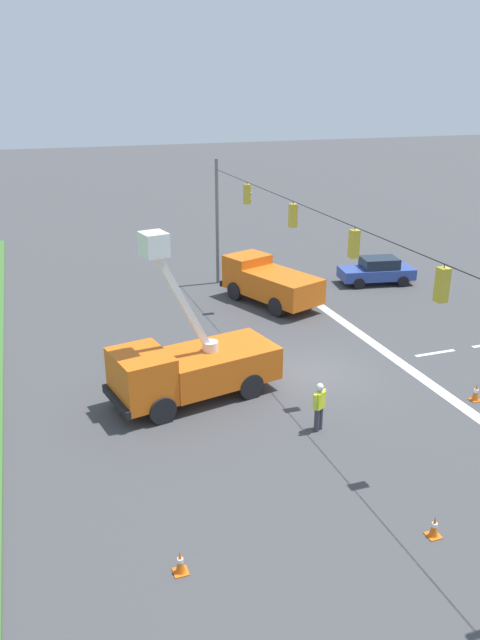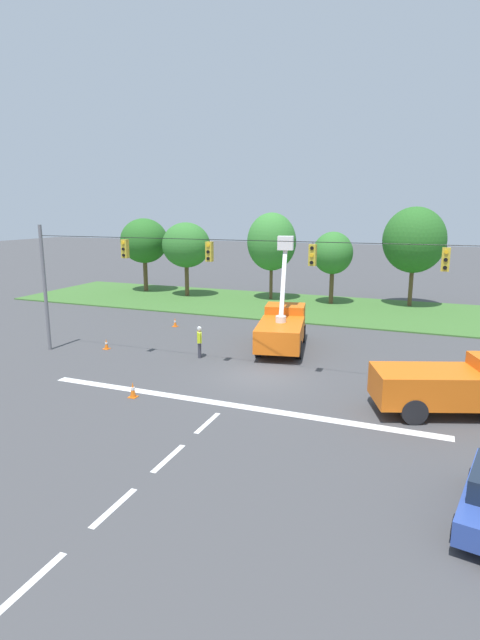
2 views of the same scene
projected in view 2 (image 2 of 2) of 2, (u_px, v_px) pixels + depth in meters
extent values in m
plane|color=#424244|center=(259.00, 376.00, 24.52)|extent=(200.00, 200.00, 0.00)
cube|color=#3D6B2D|center=(333.00, 309.00, 40.84)|extent=(56.00, 12.00, 0.10)
cube|color=silver|center=(228.00, 404.00, 20.95)|extent=(17.60, 0.50, 0.01)
cube|color=silver|center=(208.00, 423.00, 19.14)|extent=(0.20, 2.00, 0.01)
cube|color=silver|center=(169.00, 458.00, 16.42)|extent=(0.20, 2.00, 0.01)
cube|color=silver|center=(114.00, 507.00, 13.69)|extent=(0.20, 2.00, 0.01)
cube|color=silver|center=(33.00, 581.00, 10.97)|extent=(0.20, 2.00, 0.01)
cylinder|color=slate|center=(45.00, 289.00, 28.43)|extent=(0.20, 0.20, 7.20)
cylinder|color=black|center=(260.00, 241.00, 23.09)|extent=(26.00, 0.03, 0.03)
cylinder|color=black|center=(125.00, 238.00, 25.79)|extent=(0.02, 0.02, 0.10)
cube|color=gold|center=(125.00, 249.00, 25.90)|extent=(0.32, 0.28, 0.96)
cylinder|color=yellow|center=(123.00, 243.00, 25.69)|extent=(0.16, 0.05, 0.16)
cylinder|color=black|center=(123.00, 249.00, 25.76)|extent=(0.16, 0.05, 0.16)
cylinder|color=black|center=(124.00, 255.00, 25.83)|extent=(0.16, 0.05, 0.16)
cylinder|color=black|center=(209.00, 241.00, 24.04)|extent=(0.02, 0.02, 0.10)
cube|color=gold|center=(209.00, 252.00, 24.16)|extent=(0.32, 0.28, 0.96)
cylinder|color=yellow|center=(208.00, 245.00, 23.94)|extent=(0.16, 0.05, 0.16)
cylinder|color=black|center=(208.00, 252.00, 24.01)|extent=(0.16, 0.05, 0.16)
cylinder|color=black|center=(208.00, 259.00, 24.08)|extent=(0.16, 0.05, 0.16)
cylinder|color=black|center=(313.00, 243.00, 22.20)|extent=(0.02, 0.02, 0.10)
cube|color=gold|center=(313.00, 255.00, 22.32)|extent=(0.32, 0.28, 0.96)
cylinder|color=black|center=(312.00, 248.00, 22.10)|extent=(0.16, 0.05, 0.16)
cylinder|color=yellow|center=(312.00, 255.00, 22.17)|extent=(0.16, 0.05, 0.16)
cylinder|color=black|center=(312.00, 263.00, 22.24)|extent=(0.16, 0.05, 0.16)
cylinder|color=black|center=(447.00, 246.00, 20.21)|extent=(0.02, 0.02, 0.10)
cube|color=gold|center=(446.00, 259.00, 20.32)|extent=(0.32, 0.28, 0.96)
cylinder|color=yellow|center=(446.00, 252.00, 20.11)|extent=(0.16, 0.05, 0.16)
cylinder|color=black|center=(446.00, 260.00, 20.18)|extent=(0.16, 0.05, 0.16)
cylinder|color=black|center=(445.00, 268.00, 20.24)|extent=(0.16, 0.05, 0.16)
cylinder|color=brown|center=(146.00, 276.00, 49.49)|extent=(0.42, 0.42, 3.06)
ellipsoid|color=#286623|center=(144.00, 241.00, 48.73)|extent=(4.67, 4.42, 4.32)
cylinder|color=brown|center=(187.00, 281.00, 46.70)|extent=(0.39, 0.39, 2.88)
ellipsoid|color=#33752D|center=(186.00, 245.00, 45.96)|extent=(4.57, 3.90, 4.13)
cylinder|color=brown|center=(271.00, 281.00, 44.88)|extent=(0.29, 0.29, 3.39)
ellipsoid|color=#387F33|center=(272.00, 242.00, 44.12)|extent=(4.35, 4.22, 5.09)
cylinder|color=brown|center=(331.00, 287.00, 42.82)|extent=(0.37, 0.37, 3.00)
ellipsoid|color=#33752D|center=(333.00, 253.00, 42.18)|extent=(3.37, 3.62, 3.57)
cylinder|color=brown|center=(411.00, 287.00, 41.74)|extent=(0.34, 0.34, 3.42)
ellipsoid|color=#286623|center=(414.00, 240.00, 40.91)|extent=(5.08, 4.80, 5.39)
cube|color=orange|center=(280.00, 334.00, 28.13)|extent=(3.27, 4.72, 1.26)
cube|color=orange|center=(285.00, 319.00, 31.04)|extent=(2.69, 2.28, 1.76)
cube|color=#1E2838|center=(286.00, 312.00, 31.59)|extent=(2.08, 0.51, 0.79)
cube|color=black|center=(286.00, 326.00, 32.16)|extent=(2.45, 0.64, 0.30)
cylinder|color=black|center=(266.00, 332.00, 31.19)|extent=(0.47, 1.04, 1.00)
cylinder|color=black|center=(303.00, 334.00, 30.79)|extent=(0.47, 1.04, 1.00)
cylinder|color=black|center=(258.00, 348.00, 27.73)|extent=(0.47, 1.04, 1.00)
cylinder|color=black|center=(299.00, 350.00, 27.33)|extent=(0.47, 1.04, 1.00)
cylinder|color=silver|center=(281.00, 319.00, 28.25)|extent=(0.60, 0.60, 0.36)
cube|color=white|center=(283.00, 284.00, 28.84)|extent=(0.68, 2.27, 4.19)
cube|color=white|center=(286.00, 243.00, 29.32)|extent=(1.04, 0.96, 0.80)
cube|color=orange|center=(425.00, 386.00, 19.82)|extent=(4.54, 3.57, 1.31)
cylinder|color=black|center=(477.00, 392.00, 20.95)|extent=(1.03, 0.61, 1.00)
cylinder|color=black|center=(398.00, 392.00, 21.02)|extent=(1.03, 0.61, 1.00)
cylinder|color=black|center=(414.00, 412.00, 18.94)|extent=(1.03, 0.61, 1.00)
cylinder|color=black|center=(472.00, 479.00, 14.52)|extent=(0.31, 0.67, 0.64)
cylinder|color=black|center=(457.00, 528.00, 12.31)|extent=(0.31, 0.67, 0.64)
cylinder|color=#383842|center=(200.00, 350.00, 27.45)|extent=(0.18, 0.18, 0.85)
cylinder|color=#383842|center=(200.00, 349.00, 27.65)|extent=(0.18, 0.18, 0.85)
cube|color=#D8EA26|center=(199.00, 337.00, 27.40)|extent=(0.40, 0.47, 0.60)
cube|color=silver|center=(199.00, 337.00, 27.40)|extent=(0.27, 0.41, 0.62)
cylinder|color=#D8EA26|center=(200.00, 338.00, 27.13)|extent=(0.11, 0.11, 0.55)
cylinder|color=#D8EA26|center=(199.00, 336.00, 27.65)|extent=(0.11, 0.11, 0.55)
sphere|color=tan|center=(199.00, 330.00, 27.30)|extent=(0.22, 0.22, 0.22)
sphere|color=white|center=(199.00, 329.00, 27.29)|extent=(0.26, 0.26, 0.26)
cube|color=orange|center=(175.00, 326.00, 34.94)|extent=(0.36, 0.36, 0.03)
cone|color=orange|center=(175.00, 322.00, 34.87)|extent=(0.24, 0.24, 0.61)
cylinder|color=white|center=(175.00, 321.00, 34.86)|extent=(0.15, 0.15, 0.11)
cube|color=orange|center=(133.00, 397.00, 21.76)|extent=(0.36, 0.36, 0.03)
cone|color=orange|center=(133.00, 389.00, 21.69)|extent=(0.27, 0.27, 0.67)
cylinder|color=white|center=(133.00, 389.00, 21.68)|extent=(0.17, 0.17, 0.12)
cube|color=orange|center=(107.00, 349.00, 29.31)|extent=(0.36, 0.36, 0.03)
cone|color=orange|center=(106.00, 344.00, 29.24)|extent=(0.24, 0.24, 0.60)
cylinder|color=white|center=(106.00, 343.00, 29.23)|extent=(0.15, 0.15, 0.11)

